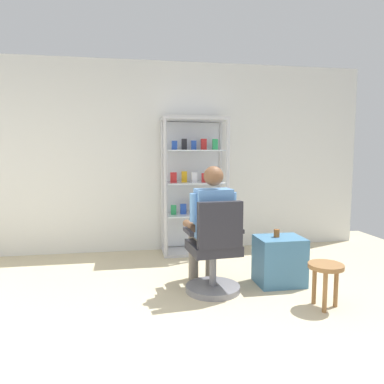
% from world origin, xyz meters
% --- Properties ---
extents(ground_plane, '(7.20, 7.20, 0.00)m').
position_xyz_m(ground_plane, '(0.00, 0.00, 0.00)').
color(ground_plane, '#C6B793').
extents(back_wall, '(6.00, 0.10, 2.70)m').
position_xyz_m(back_wall, '(0.00, 3.00, 1.35)').
color(back_wall, silver).
rests_on(back_wall, ground).
extents(display_cabinet_main, '(0.90, 0.45, 1.90)m').
position_xyz_m(display_cabinet_main, '(0.40, 2.76, 0.96)').
color(display_cabinet_main, '#B7B7BC').
rests_on(display_cabinet_main, ground).
extents(office_chair, '(0.58, 0.56, 0.96)m').
position_xyz_m(office_chair, '(0.34, 1.19, 0.39)').
color(office_chair, slate).
rests_on(office_chair, ground).
extents(seated_shopkeeper, '(0.51, 0.59, 1.29)m').
position_xyz_m(seated_shopkeeper, '(0.32, 1.35, 0.71)').
color(seated_shopkeeper, slate).
rests_on(seated_shopkeeper, ground).
extents(storage_crate, '(0.49, 0.40, 0.52)m').
position_xyz_m(storage_crate, '(1.09, 1.33, 0.26)').
color(storage_crate, teal).
rests_on(storage_crate, ground).
extents(tea_glass, '(0.06, 0.06, 0.08)m').
position_xyz_m(tea_glass, '(1.06, 1.34, 0.56)').
color(tea_glass, brown).
rests_on(tea_glass, storage_crate).
extents(wooden_stool, '(0.32, 0.32, 0.41)m').
position_xyz_m(wooden_stool, '(1.26, 0.68, 0.33)').
color(wooden_stool, olive).
rests_on(wooden_stool, ground).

